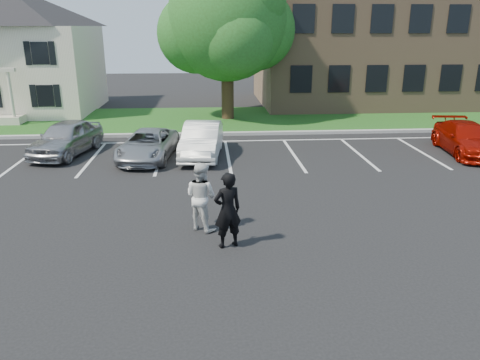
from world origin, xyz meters
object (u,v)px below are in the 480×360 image
at_px(man_black_suit, 228,210).
at_px(car_silver_west, 66,138).
at_px(office_building, 419,42).
at_px(house, 8,49).
at_px(man_white_shirt, 201,196).
at_px(car_red_compact, 466,139).
at_px(car_white_sedan, 202,140).
at_px(tree, 229,23).
at_px(car_silver_minivan, 148,145).

height_order(man_black_suit, car_silver_west, man_black_suit).
bearing_deg(office_building, house, -175.72).
xyz_separation_m(office_building, car_silver_west, (-20.78, -13.20, -3.44)).
height_order(man_white_shirt, car_red_compact, man_white_shirt).
height_order(office_building, car_white_sedan, office_building).
bearing_deg(house, car_silver_west, -60.92).
bearing_deg(tree, car_white_sedan, -100.73).
relative_size(house, tree, 1.17).
xyz_separation_m(car_silver_minivan, car_red_compact, (13.42, -0.13, 0.06)).
bearing_deg(car_red_compact, office_building, 81.63).
bearing_deg(tree, car_silver_west, -134.23).
height_order(office_building, man_black_suit, office_building).
bearing_deg(car_silver_west, car_white_sedan, 6.22).
xyz_separation_m(man_black_suit, car_white_sedan, (-0.68, 8.51, -0.26)).
bearing_deg(office_building, car_red_compact, -105.13).
height_order(office_building, man_white_shirt, office_building).
relative_size(house, office_building, 0.46).
bearing_deg(man_white_shirt, man_black_suit, 158.71).
relative_size(man_black_suit, car_red_compact, 0.43).
bearing_deg(car_silver_west, man_black_suit, -41.91).
relative_size(tree, car_red_compact, 1.97).
distance_m(office_building, man_black_suit, 26.84).
height_order(office_building, car_silver_minivan, office_building).
bearing_deg(house, man_black_suit, -58.31).
bearing_deg(car_silver_west, house, 132.51).
distance_m(house, man_white_shirt, 22.87).
bearing_deg(car_silver_west, tree, 59.20).
bearing_deg(car_white_sedan, man_white_shirt, -83.91).
relative_size(man_black_suit, car_silver_west, 0.45).
xyz_separation_m(man_white_shirt, car_white_sedan, (-0.03, 7.39, -0.23)).
height_order(car_silver_west, car_white_sedan, car_silver_west).
distance_m(office_building, car_white_sedan, 20.81).
relative_size(house, car_silver_west, 2.43).
height_order(man_black_suit, car_silver_minivan, man_black_suit).
distance_m(house, tree, 14.06).
distance_m(man_black_suit, man_white_shirt, 1.29).
bearing_deg(car_white_sedan, car_silver_minivan, -168.28).
bearing_deg(car_silver_minivan, man_white_shirt, -65.03).
relative_size(house, man_white_shirt, 5.57).
xyz_separation_m(office_building, man_black_suit, (-14.41, -22.42, -3.20)).
bearing_deg(car_silver_minivan, car_white_sedan, 13.53).
bearing_deg(house, tree, -15.48).
height_order(tree, man_white_shirt, tree).
bearing_deg(car_red_compact, house, 158.85).
distance_m(office_building, car_red_compact, 15.20).
relative_size(tree, man_white_shirt, 4.75).
height_order(tree, car_red_compact, tree).
height_order(tree, car_silver_west, tree).
bearing_deg(office_building, car_white_sedan, -137.30).
relative_size(house, man_black_suit, 5.37).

